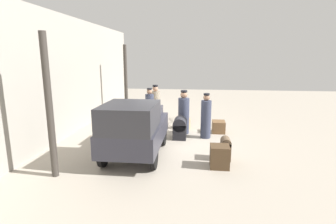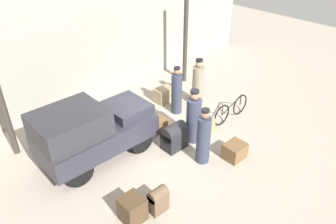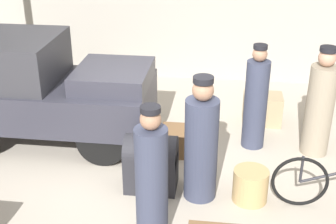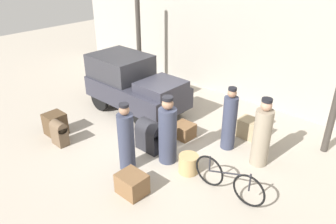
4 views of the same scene
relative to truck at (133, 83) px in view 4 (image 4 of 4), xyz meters
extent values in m
plane|color=#A89E8E|center=(1.95, -0.95, -0.94)|extent=(30.00, 30.00, 0.00)
cube|color=gray|center=(1.95, 3.13, 1.31)|extent=(16.00, 0.15, 4.50)
cylinder|color=#38332D|center=(-1.54, 1.73, 0.85)|extent=(0.17, 0.17, 3.56)
cylinder|color=black|center=(1.16, 0.71, -0.56)|extent=(0.75, 0.12, 0.75)
cylinder|color=black|center=(1.16, -0.71, -0.56)|extent=(0.75, 0.12, 0.75)
cylinder|color=black|center=(-0.83, 0.71, -0.56)|extent=(0.75, 0.12, 0.75)
cylinder|color=black|center=(-0.83, -0.71, -0.56)|extent=(0.75, 0.12, 0.75)
cube|color=#2D2D38|center=(0.16, 0.00, -0.23)|extent=(3.21, 1.58, 0.62)
cube|color=#2D2D33|center=(-0.56, 0.00, 0.43)|extent=(1.76, 1.45, 0.71)
cube|color=#2D2D38|center=(1.20, 0.00, 0.22)|extent=(1.12, 1.23, 0.28)
torus|color=black|center=(4.91, -1.38, -0.57)|extent=(0.73, 0.04, 0.73)
torus|color=black|center=(3.94, -1.38, -0.57)|extent=(0.73, 0.04, 0.73)
cylinder|color=#232328|center=(4.42, -1.38, -0.39)|extent=(0.98, 0.04, 0.39)
cylinder|color=#232328|center=(3.94, -1.38, -0.38)|extent=(0.04, 0.04, 0.37)
cylinder|color=#232328|center=(4.91, -1.38, -0.37)|extent=(0.04, 0.04, 0.41)
cylinder|color=tan|center=(3.32, -1.33, -0.71)|extent=(0.47, 0.47, 0.45)
cylinder|color=#33384C|center=(2.15, -2.17, -0.23)|extent=(0.38, 0.38, 1.41)
sphere|color=#936B51|center=(2.15, -2.17, 0.59)|extent=(0.24, 0.24, 0.24)
cylinder|color=black|center=(2.15, -2.17, 0.71)|extent=(0.22, 0.22, 0.06)
cylinder|color=#33384C|center=(3.41, 0.18, -0.22)|extent=(0.36, 0.36, 1.43)
sphere|color=#936B51|center=(3.41, 0.18, 0.61)|extent=(0.22, 0.22, 0.22)
cylinder|color=black|center=(3.41, 0.18, 0.72)|extent=(0.21, 0.21, 0.06)
cylinder|color=#33384C|center=(2.66, -1.32, -0.23)|extent=(0.44, 0.44, 1.40)
sphere|color=#936B51|center=(2.66, -1.32, 0.60)|extent=(0.27, 0.27, 0.27)
cylinder|color=black|center=(2.66, -1.32, 0.74)|extent=(0.26, 0.26, 0.07)
cylinder|color=gray|center=(4.36, 0.08, -0.22)|extent=(0.42, 0.42, 1.43)
sphere|color=tan|center=(4.36, 0.08, 0.62)|extent=(0.26, 0.26, 0.26)
cylinder|color=black|center=(4.36, 0.08, 0.75)|extent=(0.24, 0.24, 0.07)
cube|color=brown|center=(2.90, -2.70, -0.70)|extent=(0.59, 0.50, 0.46)
cube|color=#232328|center=(1.98, -1.21, -0.66)|extent=(0.70, 0.49, 0.56)
cylinder|color=#232328|center=(1.98, -1.21, -0.38)|extent=(0.70, 0.49, 0.49)
cube|color=#4C3823|center=(-0.53, -2.47, -0.63)|extent=(0.51, 0.52, 0.62)
cube|color=#9E8966|center=(3.60, 1.03, -0.67)|extent=(0.67, 0.47, 0.53)
cube|color=brown|center=(0.05, -2.69, -0.67)|extent=(0.44, 0.29, 0.53)
cylinder|color=brown|center=(0.05, -2.69, -0.40)|extent=(0.44, 0.29, 0.29)
cube|color=brown|center=(2.24, -0.20, -0.74)|extent=(0.52, 0.50, 0.40)
camera|label=1|loc=(-7.40, -1.82, 2.05)|focal=28.00mm
camera|label=2|loc=(-3.38, -6.73, 5.10)|focal=35.00mm
camera|label=3|loc=(2.91, -6.58, 2.80)|focal=50.00mm
camera|label=4|loc=(7.16, -6.24, 3.79)|focal=35.00mm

